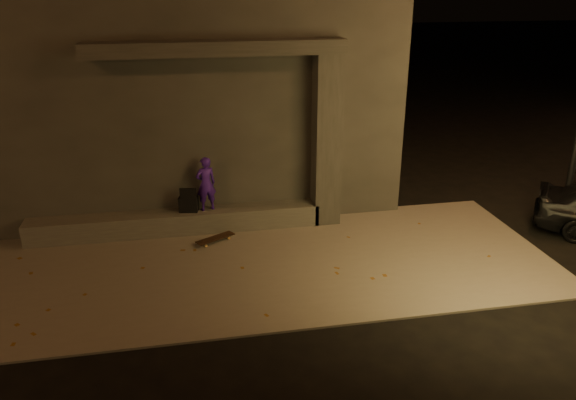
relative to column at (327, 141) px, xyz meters
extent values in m
plane|color=black|center=(-1.70, -3.75, -1.84)|extent=(120.00, 120.00, 0.00)
cube|color=slate|center=(-1.70, -1.75, -1.82)|extent=(11.00, 4.40, 0.04)
cube|color=#373432|center=(-2.70, 2.75, 0.76)|extent=(9.00, 5.00, 5.20)
cube|color=#4E4C47|center=(-3.20, 0.00, -1.58)|extent=(6.00, 0.55, 0.45)
cube|color=#373432|center=(0.00, 0.00, 0.00)|extent=(0.55, 0.55, 3.60)
cube|color=#373432|center=(-2.20, 0.05, 1.94)|extent=(5.00, 0.70, 0.28)
imported|color=#3B179B|center=(-2.55, 0.00, -0.78)|extent=(0.48, 0.38, 1.15)
cube|color=black|center=(-2.92, 0.00, -1.19)|extent=(0.43, 0.32, 0.32)
cube|color=black|center=(-2.92, 0.00, -0.92)|extent=(0.34, 0.11, 0.23)
cube|color=black|center=(-2.44, -0.65, -1.72)|extent=(0.83, 0.59, 0.02)
cylinder|color=tan|center=(-2.24, -0.44, -1.77)|extent=(0.07, 0.06, 0.06)
cylinder|color=tan|center=(-2.16, -0.58, -1.77)|extent=(0.07, 0.06, 0.06)
cylinder|color=tan|center=(-2.72, -0.72, -1.77)|extent=(0.07, 0.06, 0.06)
cylinder|color=tan|center=(-2.64, -0.86, -1.77)|extent=(0.07, 0.06, 0.06)
cube|color=#99999E|center=(-2.20, -0.51, -1.74)|extent=(0.13, 0.17, 0.02)
cube|color=#99999E|center=(-2.68, -0.79, -1.74)|extent=(0.13, 0.17, 0.02)
cylinder|color=black|center=(5.19, -0.95, -1.79)|extent=(0.36, 0.36, 0.10)
camera|label=1|loc=(-2.93, -10.99, 3.16)|focal=35.00mm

